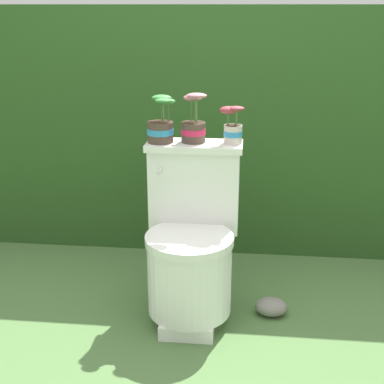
% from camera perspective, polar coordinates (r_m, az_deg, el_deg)
% --- Properties ---
extents(ground_plane, '(12.00, 12.00, 0.00)m').
position_cam_1_polar(ground_plane, '(2.59, 1.94, -13.75)').
color(ground_plane, '#4C703D').
extents(hedge_backdrop, '(3.49, 0.91, 1.42)m').
position_cam_1_polar(hedge_backdrop, '(3.46, 3.56, 7.54)').
color(hedge_backdrop, '#284C1E').
rests_on(hedge_backdrop, ground).
extents(toilet, '(0.44, 0.51, 0.81)m').
position_cam_1_polar(toilet, '(2.49, -0.09, -5.80)').
color(toilet, white).
rests_on(toilet, ground).
extents(potted_plant_left, '(0.13, 0.14, 0.21)m').
position_cam_1_polar(potted_plant_left, '(2.47, -3.35, 7.02)').
color(potted_plant_left, '#47382D').
rests_on(potted_plant_left, toilet).
extents(potted_plant_midleft, '(0.12, 0.12, 0.23)m').
position_cam_1_polar(potted_plant_midleft, '(2.47, 0.16, 7.09)').
color(potted_plant_midleft, '#47382D').
rests_on(potted_plant_midleft, toilet).
extents(potted_plant_middle, '(0.11, 0.09, 0.17)m').
position_cam_1_polar(potted_plant_middle, '(2.45, 4.36, 6.87)').
color(potted_plant_middle, beige).
rests_on(potted_plant_middle, toilet).
extents(garden_stone, '(0.15, 0.12, 0.08)m').
position_cam_1_polar(garden_stone, '(2.65, 8.43, -12.01)').
color(garden_stone, gray).
rests_on(garden_stone, ground).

